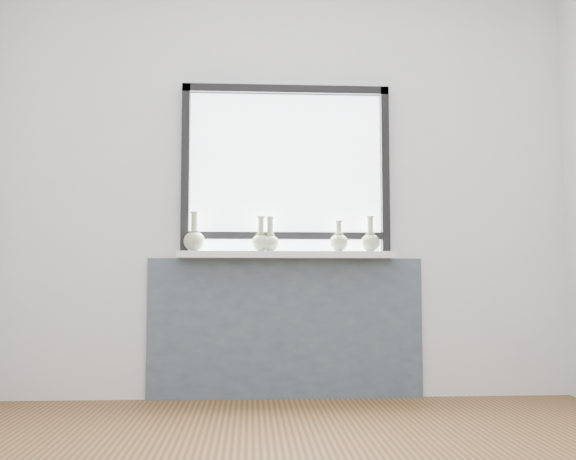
{
  "coord_description": "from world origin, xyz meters",
  "views": [
    {
      "loc": [
        -0.22,
        -2.21,
        0.73
      ],
      "look_at": [
        0.0,
        1.55,
        1.02
      ],
      "focal_mm": 40.0,
      "sensor_mm": 36.0,
      "label": 1
    }
  ],
  "objects": [
    {
      "name": "windowsill",
      "position": [
        0.0,
        1.71,
        0.88
      ],
      "size": [
        1.32,
        0.18,
        0.04
      ],
      "primitive_type": "cube",
      "color": "white",
      "rests_on": "apron_panel"
    },
    {
      "name": "back_wall",
      "position": [
        0.0,
        1.81,
        1.3
      ],
      "size": [
        3.6,
        0.02,
        2.6
      ],
      "primitive_type": "cube",
      "color": "silver",
      "rests_on": "ground"
    },
    {
      "name": "vase_c",
      "position": [
        -0.1,
        1.71,
        0.97
      ],
      "size": [
        0.11,
        0.11,
        0.21
      ],
      "rotation": [
        0.0,
        0.0,
        -0.4
      ],
      "color": "#B1C095",
      "rests_on": "windowsill"
    },
    {
      "name": "apron_panel",
      "position": [
        0.0,
        1.78,
        0.43
      ],
      "size": [
        1.7,
        0.03,
        0.86
      ],
      "primitive_type": "cube",
      "color": "#4D5A66",
      "rests_on": "ground"
    },
    {
      "name": "vase_b",
      "position": [
        -0.16,
        1.71,
        0.97
      ],
      "size": [
        0.12,
        0.12,
        0.22
      ],
      "rotation": [
        0.0,
        0.0,
        -0.35
      ],
      "color": "#B1C095",
      "rests_on": "windowsill"
    },
    {
      "name": "vase_a",
      "position": [
        -0.56,
        1.69,
        0.97
      ],
      "size": [
        0.13,
        0.13,
        0.24
      ],
      "rotation": [
        0.0,
        0.0,
        0.06
      ],
      "color": "#B1C095",
      "rests_on": "windowsill"
    },
    {
      "name": "vase_d",
      "position": [
        0.32,
        1.71,
        0.96
      ],
      "size": [
        0.12,
        0.12,
        0.19
      ],
      "rotation": [
        0.0,
        0.0,
        0.37
      ],
      "color": "#B1C095",
      "rests_on": "windowsill"
    },
    {
      "name": "window",
      "position": [
        0.0,
        1.77,
        1.44
      ],
      "size": [
        1.3,
        0.06,
        1.05
      ],
      "color": "black",
      "rests_on": "windowsill"
    },
    {
      "name": "vase_e",
      "position": [
        0.52,
        1.72,
        0.97
      ],
      "size": [
        0.12,
        0.12,
        0.22
      ],
      "rotation": [
        0.0,
        0.0,
        -0.39
      ],
      "color": "#B1C095",
      "rests_on": "windowsill"
    }
  ]
}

